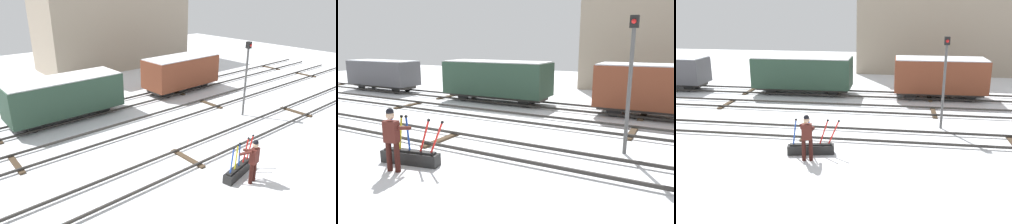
% 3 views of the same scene
% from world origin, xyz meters
% --- Properties ---
extents(ground_plane, '(60.00, 60.00, 0.00)m').
position_xyz_m(ground_plane, '(0.00, 0.00, 0.00)').
color(ground_plane, white).
extents(track_main_line, '(44.00, 1.94, 0.18)m').
position_xyz_m(track_main_line, '(0.00, 0.00, 0.11)').
color(track_main_line, '#2D2B28').
rests_on(track_main_line, ground_plane).
extents(track_siding_near, '(44.00, 1.94, 0.18)m').
position_xyz_m(track_siding_near, '(0.00, 4.23, 0.11)').
color(track_siding_near, '#2D2B28').
rests_on(track_siding_near, ground_plane).
extents(track_siding_far, '(44.00, 1.94, 0.18)m').
position_xyz_m(track_siding_far, '(0.00, 7.63, 0.11)').
color(track_siding_far, '#2D2B28').
rests_on(track_siding_far, ground_plane).
extents(switch_lever_frame, '(2.03, 0.70, 1.45)m').
position_xyz_m(switch_lever_frame, '(0.69, -2.19, 0.25)').
color(switch_lever_frame, black).
rests_on(switch_lever_frame, ground_plane).
extents(rail_worker, '(0.62, 0.75, 1.77)m').
position_xyz_m(rail_worker, '(0.70, -2.80, 1.00)').
color(rail_worker, '#351511').
rests_on(rail_worker, ground_plane).
extents(signal_post, '(0.24, 0.32, 4.24)m').
position_xyz_m(signal_post, '(5.99, 1.74, 2.57)').
color(signal_post, '#4C4C4C').
rests_on(signal_post, ground_plane).
extents(apartment_building, '(13.98, 5.66, 8.50)m').
position_xyz_m(apartment_building, '(7.23, 18.05, 4.26)').
color(apartment_building, gray).
rests_on(apartment_building, ground_plane).
extents(freight_car_back_track, '(5.49, 2.38, 2.49)m').
position_xyz_m(freight_car_back_track, '(6.40, 7.63, 1.43)').
color(freight_car_back_track, '#2D2B28').
rests_on(freight_car_back_track, ground_plane).
extents(freight_car_far_end, '(6.26, 2.31, 2.42)m').
position_xyz_m(freight_car_far_end, '(-2.16, 7.63, 1.39)').
color(freight_car_far_end, '#2D2B28').
rests_on(freight_car_far_end, ground_plane).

